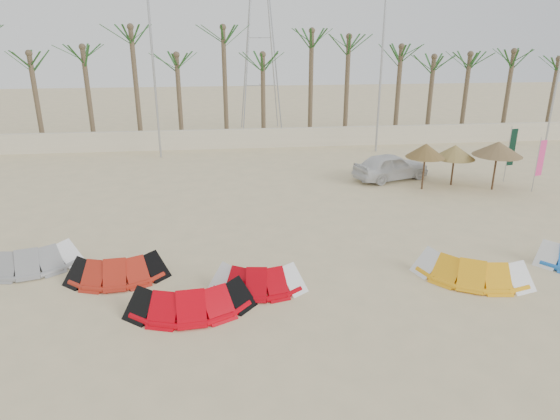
{
  "coord_description": "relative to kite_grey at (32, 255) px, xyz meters",
  "views": [
    {
      "loc": [
        -2.0,
        -11.48,
        7.78
      ],
      "look_at": [
        0.0,
        6.0,
        1.3
      ],
      "focal_mm": 32.0,
      "sensor_mm": 36.0,
      "label": 1
    }
  ],
  "objects": [
    {
      "name": "ground",
      "position": [
        8.71,
        -4.89,
        -0.42
      ],
      "size": [
        120.0,
        120.0,
        0.0
      ],
      "primitive_type": "plane",
      "color": "beige",
      "rests_on": "ground"
    },
    {
      "name": "boundary_wall",
      "position": [
        8.71,
        17.11,
        0.23
      ],
      "size": [
        60.0,
        0.3,
        1.3
      ],
      "primitive_type": "cube",
      "color": "beige",
      "rests_on": "ground"
    },
    {
      "name": "palm_line",
      "position": [
        9.38,
        18.61,
        6.03
      ],
      "size": [
        52.0,
        4.0,
        7.7
      ],
      "color": "brown",
      "rests_on": "ground"
    },
    {
      "name": "lamp_b",
      "position": [
        2.75,
        15.11,
        5.35
      ],
      "size": [
        1.25,
        0.14,
        11.0
      ],
      "color": "#A5A8AD",
      "rests_on": "ground"
    },
    {
      "name": "lamp_c",
      "position": [
        16.75,
        15.11,
        5.35
      ],
      "size": [
        1.25,
        0.14,
        11.0
      ],
      "color": "#A5A8AD",
      "rests_on": "ground"
    },
    {
      "name": "pylon",
      "position": [
        9.71,
        23.11,
        -0.42
      ],
      "size": [
        3.0,
        3.0,
        14.0
      ],
      "primitive_type": null,
      "color": "#A5A8AD",
      "rests_on": "ground"
    },
    {
      "name": "kite_grey",
      "position": [
        0.0,
        0.0,
        0.0
      ],
      "size": [
        3.54,
        2.23,
        0.9
      ],
      "color": "gray",
      "rests_on": "ground"
    },
    {
      "name": "kite_red_left",
      "position": [
        3.09,
        -1.1,
        -0.0
      ],
      "size": [
        3.25,
        1.72,
        0.9
      ],
      "color": "#A72012",
      "rests_on": "ground"
    },
    {
      "name": "kite_red_mid",
      "position": [
        5.58,
        -3.28,
        0.0
      ],
      "size": [
        3.67,
        1.8,
        0.9
      ],
      "color": "#C3000B",
      "rests_on": "ground"
    },
    {
      "name": "kite_red_right",
      "position": [
        7.57,
        -2.29,
        -0.0
      ],
      "size": [
        3.09,
        1.82,
        0.9
      ],
      "color": "#AC000A",
      "rests_on": "ground"
    },
    {
      "name": "kite_orange",
      "position": [
        14.55,
        -2.37,
        0.0
      ],
      "size": [
        4.03,
        2.9,
        0.9
      ],
      "color": "#F6A311",
      "rests_on": "ground"
    },
    {
      "name": "parasol_left",
      "position": [
        16.66,
        6.88,
        1.58
      ],
      "size": [
        1.96,
        1.96,
        2.36
      ],
      "color": "#4C331E",
      "rests_on": "ground"
    },
    {
      "name": "parasol_mid",
      "position": [
        20.17,
        6.4,
        1.7
      ],
      "size": [
        2.42,
        2.42,
        2.47
      ],
      "color": "#4C331E",
      "rests_on": "ground"
    },
    {
      "name": "parasol_right",
      "position": [
        18.44,
        7.39,
        1.35
      ],
      "size": [
        2.09,
        2.09,
        2.12
      ],
      "color": "#4C331E",
      "rests_on": "ground"
    },
    {
      "name": "flag_pink",
      "position": [
        22.14,
        5.83,
        1.21
      ],
      "size": [
        0.45,
        0.12,
        2.75
      ],
      "color": "#A5A8AD",
      "rests_on": "ground"
    },
    {
      "name": "flag_green",
      "position": [
        21.65,
        7.62,
        1.35
      ],
      "size": [
        0.45,
        0.11,
        2.99
      ],
      "color": "#A5A8AD",
      "rests_on": "ground"
    },
    {
      "name": "car",
      "position": [
        15.6,
        8.75,
        0.3
      ],
      "size": [
        4.51,
        2.93,
        1.43
      ],
      "primitive_type": "imported",
      "rotation": [
        0.0,
        0.0,
        1.89
      ],
      "color": "silver",
      "rests_on": "ground"
    }
  ]
}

